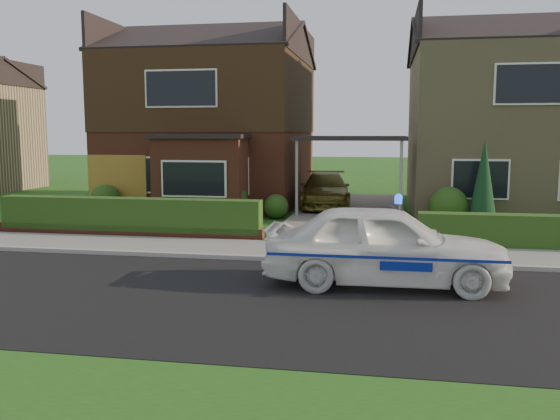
# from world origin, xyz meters

# --- Properties ---
(ground) EXTENTS (120.00, 120.00, 0.00)m
(ground) POSITION_xyz_m (0.00, 0.00, 0.00)
(ground) COLOR #214612
(ground) RESTS_ON ground
(road) EXTENTS (60.00, 6.00, 0.02)m
(road) POSITION_xyz_m (0.00, 0.00, 0.00)
(road) COLOR black
(road) RESTS_ON ground
(kerb) EXTENTS (60.00, 0.16, 0.12)m
(kerb) POSITION_xyz_m (0.00, 3.05, 0.06)
(kerb) COLOR #9E9993
(kerb) RESTS_ON ground
(sidewalk) EXTENTS (60.00, 2.00, 0.10)m
(sidewalk) POSITION_xyz_m (0.00, 4.10, 0.05)
(sidewalk) COLOR slate
(sidewalk) RESTS_ON ground
(driveway) EXTENTS (3.80, 12.00, 0.12)m
(driveway) POSITION_xyz_m (0.00, 11.00, 0.06)
(driveway) COLOR #666059
(driveway) RESTS_ON ground
(house_left) EXTENTS (7.50, 9.53, 7.25)m
(house_left) POSITION_xyz_m (-5.78, 13.90, 3.81)
(house_left) COLOR brown
(house_left) RESTS_ON ground
(house_right) EXTENTS (7.50, 8.06, 7.25)m
(house_right) POSITION_xyz_m (5.80, 13.99, 3.66)
(house_right) COLOR tan
(house_right) RESTS_ON ground
(carport_link) EXTENTS (3.80, 3.00, 2.77)m
(carport_link) POSITION_xyz_m (0.00, 10.95, 2.66)
(carport_link) COLOR black
(carport_link) RESTS_ON ground
(garage_door) EXTENTS (2.20, 0.10, 2.10)m
(garage_door) POSITION_xyz_m (-8.25, 9.96, 1.05)
(garage_door) COLOR olive
(garage_door) RESTS_ON ground
(dwarf_wall) EXTENTS (7.70, 0.25, 0.36)m
(dwarf_wall) POSITION_xyz_m (-5.80, 5.30, 0.18)
(dwarf_wall) COLOR brown
(dwarf_wall) RESTS_ON ground
(hedge_left) EXTENTS (7.50, 0.55, 0.90)m
(hedge_left) POSITION_xyz_m (-5.80, 5.45, 0.00)
(hedge_left) COLOR #1B3C13
(hedge_left) RESTS_ON ground
(shrub_left_far) EXTENTS (1.08, 1.08, 1.08)m
(shrub_left_far) POSITION_xyz_m (-8.50, 9.50, 0.54)
(shrub_left_far) COLOR #1B3C13
(shrub_left_far) RESTS_ON ground
(shrub_left_mid) EXTENTS (1.32, 1.32, 1.32)m
(shrub_left_mid) POSITION_xyz_m (-4.00, 9.30, 0.66)
(shrub_left_mid) COLOR #1B3C13
(shrub_left_mid) RESTS_ON ground
(shrub_left_near) EXTENTS (0.84, 0.84, 0.84)m
(shrub_left_near) POSITION_xyz_m (-2.40, 9.60, 0.42)
(shrub_left_near) COLOR #1B3C13
(shrub_left_near) RESTS_ON ground
(shrub_right_near) EXTENTS (1.20, 1.20, 1.20)m
(shrub_right_near) POSITION_xyz_m (3.20, 9.40, 0.60)
(shrub_right_near) COLOR #1B3C13
(shrub_right_near) RESTS_ON ground
(conifer_a) EXTENTS (0.90, 0.90, 2.60)m
(conifer_a) POSITION_xyz_m (4.20, 9.20, 1.30)
(conifer_a) COLOR black
(conifer_a) RESTS_ON ground
(police_car) EXTENTS (4.20, 4.60, 1.72)m
(police_car) POSITION_xyz_m (1.23, 1.36, 0.78)
(police_car) COLOR white
(police_car) RESTS_ON ground
(driveway_car) EXTENTS (2.19, 4.51, 1.27)m
(driveway_car) POSITION_xyz_m (-1.00, 12.22, 0.75)
(driveway_car) COLOR olive
(driveway_car) RESTS_ON driveway
(potted_plant_a) EXTENTS (0.36, 0.25, 0.67)m
(potted_plant_a) POSITION_xyz_m (-5.93, 6.00, 0.34)
(potted_plant_a) COLOR gray
(potted_plant_a) RESTS_ON ground
(potted_plant_b) EXTENTS (0.56, 0.50, 0.85)m
(potted_plant_b) POSITION_xyz_m (-5.88, 7.73, 0.42)
(potted_plant_b) COLOR gray
(potted_plant_b) RESTS_ON ground
(potted_plant_c) EXTENTS (0.38, 0.38, 0.67)m
(potted_plant_c) POSITION_xyz_m (-4.02, 6.01, 0.33)
(potted_plant_c) COLOR gray
(potted_plant_c) RESTS_ON ground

